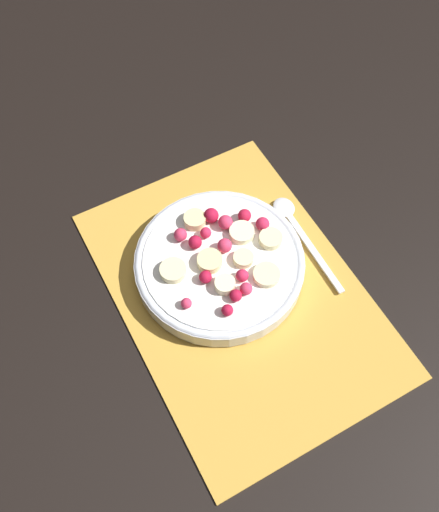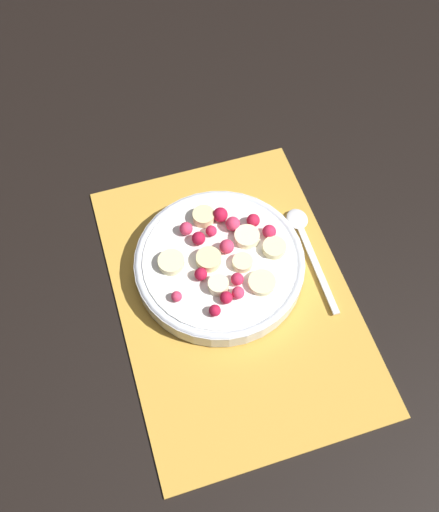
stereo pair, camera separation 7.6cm
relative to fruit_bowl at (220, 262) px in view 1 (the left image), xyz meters
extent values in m
plane|color=black|center=(0.04, 0.01, -0.02)|extent=(3.00, 3.00, 0.00)
cube|color=gold|center=(0.04, 0.01, -0.02)|extent=(0.45, 0.31, 0.01)
cylinder|color=silver|center=(0.00, 0.00, -0.01)|extent=(0.23, 0.23, 0.03)
torus|color=silver|center=(0.00, 0.00, 0.00)|extent=(0.23, 0.23, 0.01)
cylinder|color=white|center=(0.00, 0.00, 0.01)|extent=(0.21, 0.21, 0.00)
cylinder|color=#F4EAB7|center=(-0.02, 0.04, 0.02)|extent=(0.04, 0.04, 0.01)
cylinder|color=beige|center=(0.05, 0.04, 0.01)|extent=(0.05, 0.05, 0.01)
cylinder|color=beige|center=(0.00, -0.02, 0.02)|extent=(0.05, 0.05, 0.01)
cylinder|color=beige|center=(0.02, 0.03, 0.02)|extent=(0.04, 0.04, 0.01)
cylinder|color=beige|center=(-0.07, 0.00, 0.02)|extent=(0.04, 0.04, 0.01)
cylinder|color=#F4EAB7|center=(0.04, -0.02, 0.02)|extent=(0.04, 0.04, 0.01)
cylinder|color=beige|center=(0.01, 0.07, 0.02)|extent=(0.04, 0.04, 0.01)
cylinder|color=beige|center=(-0.01, -0.06, 0.02)|extent=(0.05, 0.05, 0.01)
sphere|color=#DB3356|center=(0.06, 0.01, 0.02)|extent=(0.02, 0.02, 0.02)
sphere|color=#DB3356|center=(-0.01, 0.01, 0.02)|extent=(0.02, 0.02, 0.02)
sphere|color=#B21433|center=(0.08, -0.03, 0.02)|extent=(0.02, 0.02, 0.02)
sphere|color=#D12347|center=(0.04, 0.01, 0.02)|extent=(0.02, 0.02, 0.02)
sphere|color=#DB3356|center=(-0.04, 0.03, 0.02)|extent=(0.02, 0.02, 0.02)
sphere|color=#D12347|center=(-0.04, 0.00, 0.02)|extent=(0.02, 0.02, 0.02)
sphere|color=#B21433|center=(-0.06, 0.02, 0.02)|extent=(0.02, 0.02, 0.02)
sphere|color=#B21433|center=(-0.03, -0.02, 0.02)|extent=(0.02, 0.02, 0.02)
sphere|color=#D12347|center=(-0.01, 0.08, 0.02)|extent=(0.02, 0.02, 0.02)
sphere|color=#DB3356|center=(0.04, -0.07, 0.02)|extent=(0.01, 0.01, 0.01)
sphere|color=#B21433|center=(0.06, -0.01, 0.02)|extent=(0.02, 0.02, 0.02)
sphere|color=red|center=(-0.04, 0.06, 0.02)|extent=(0.02, 0.02, 0.02)
sphere|color=#B21433|center=(0.02, -0.03, 0.02)|extent=(0.02, 0.02, 0.02)
sphere|color=#DB3356|center=(-0.05, -0.03, 0.02)|extent=(0.02, 0.02, 0.02)
cube|color=silver|center=(0.04, 0.13, -0.02)|extent=(0.14, 0.01, 0.00)
ellipsoid|color=silver|center=(-0.04, 0.13, -0.01)|extent=(0.04, 0.03, 0.01)
camera|label=1|loc=(0.34, -0.19, 0.68)|focal=40.00mm
camera|label=2|loc=(0.37, -0.12, 0.68)|focal=40.00mm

